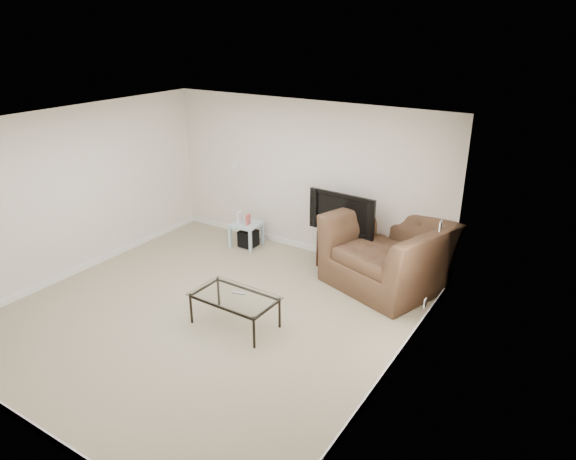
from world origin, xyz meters
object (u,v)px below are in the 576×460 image
Objects in this scene: side_table at (246,235)px; television at (345,212)px; recliner at (388,241)px; coffee_table at (235,311)px; subwoofer at (248,238)px; tv_stand at (344,248)px.

television is at bearing 6.55° from side_table.
recliner is 1.46× the size of coffee_table.
recliner is at bearing -0.46° from subwoofer.
coffee_table is at bearing -96.56° from television.
tv_stand is 1.76m from side_table.
tv_stand reaches higher than subwoofer.
side_table is 0.28× the size of recliner.
television reaches higher than coffee_table.
television is 0.95× the size of coffee_table.
recliner reaches higher than tv_stand.
recliner is 2.43m from coffee_table.
side_table reaches higher than subwoofer.
tv_stand is 1.62× the size of side_table.
tv_stand is at bearing 7.53° from side_table.
coffee_table is (-1.19, -2.06, -0.48)m from recliner.
tv_stand is 0.62m from television.
television reaches higher than subwoofer.
television is 2.40m from coffee_table.
recliner reaches higher than side_table.
tv_stand is at bearing -177.15° from recliner.
recliner is at bearing 0.00° from side_table.
coffee_table is (-0.39, -2.29, -0.09)m from tv_stand.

